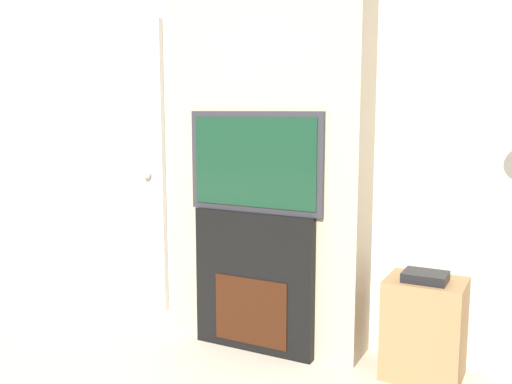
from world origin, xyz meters
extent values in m
cube|color=silver|center=(0.00, 2.03, 1.35)|extent=(6.00, 0.06, 2.70)
cube|color=tan|center=(0.00, 1.85, 1.35)|extent=(1.25, 0.31, 2.70)
cube|color=black|center=(0.00, 1.69, 0.43)|extent=(0.78, 0.14, 0.86)
cube|color=#33160A|center=(0.00, 1.62, 0.26)|extent=(0.48, 0.01, 0.41)
cube|color=#2D2D33|center=(0.00, 1.69, 1.16)|extent=(0.87, 0.06, 0.60)
cube|color=#143823|center=(0.00, 1.66, 1.16)|extent=(0.80, 0.01, 0.53)
cube|color=#997047|center=(1.00, 1.78, 0.28)|extent=(0.42, 0.33, 0.55)
cube|color=black|center=(1.00, 1.75, 0.58)|extent=(0.23, 0.18, 0.05)
cube|color=#BCB7AD|center=(-1.29, 1.98, 1.04)|extent=(0.82, 0.04, 2.09)
sphere|color=silver|center=(-1.01, 1.94, 1.00)|extent=(0.06, 0.06, 0.06)
camera|label=1|loc=(1.56, -1.29, 1.47)|focal=40.00mm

